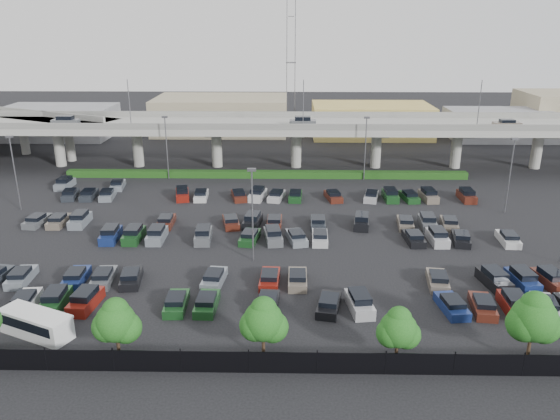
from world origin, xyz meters
TOP-DOWN VIEW (x-y plane):
  - ground at (0.00, 0.00)m, footprint 280.00×280.00m
  - overpass at (-0.25, 31.96)m, footprint 150.00×13.00m
  - on_ramp at (-52.10, 43.05)m, footprint 50.93×30.13m
  - hedge at (0.00, 25.00)m, footprint 66.00×1.60m
  - fence at (-0.05, -28.00)m, footprint 70.00×0.10m
  - tree_row at (0.70, -26.53)m, footprint 65.07×3.66m
  - shuttle_bus at (-16.88, -23.19)m, footprint 6.77×4.67m
  - parked_cars at (-0.16, -3.34)m, footprint 63.10×41.64m
  - light_poles at (-4.13, 2.00)m, footprint 66.90×48.38m
  - distant_buildings at (12.38, 61.81)m, footprint 138.00×24.00m
  - comm_tower at (4.00, 74.00)m, footprint 2.40×2.40m

SIDE VIEW (x-z plane):
  - ground at x=0.00m, z-range 0.00..0.00m
  - hedge at x=0.00m, z-range 0.00..1.10m
  - parked_cars at x=-0.16m, z-range -0.22..1.45m
  - fence at x=-0.05m, z-range -0.10..1.90m
  - shuttle_bus at x=-16.88m, z-range 0.09..2.16m
  - tree_row at x=0.70m, z-range 0.55..6.49m
  - distant_buildings at x=12.38m, z-range -0.76..8.24m
  - light_poles at x=-4.13m, z-range 1.09..11.39m
  - on_ramp at x=-52.10m, z-range 2.46..11.26m
  - overpass at x=-0.25m, z-range -0.93..14.87m
  - comm_tower at x=4.00m, z-range 0.61..30.61m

